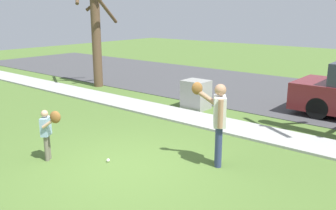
{
  "coord_description": "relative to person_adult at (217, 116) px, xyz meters",
  "views": [
    {
      "loc": [
        4.96,
        -4.76,
        3.08
      ],
      "look_at": [
        -0.13,
        1.42,
        1.0
      ],
      "focal_mm": 39.01,
      "sensor_mm": 36.0,
      "label": 1
    }
  ],
  "objects": [
    {
      "name": "sidewalk_strip",
      "position": [
        -1.3,
        2.36,
        -1.01
      ],
      "size": [
        36.0,
        1.2,
        0.06
      ],
      "primitive_type": "cube",
      "color": "#A3A39E",
      "rests_on": "ground"
    },
    {
      "name": "street_tree_far",
      "position": [
        -8.13,
        3.74,
        1.49
      ],
      "size": [
        1.84,
        1.88,
        4.75
      ],
      "color": "brown",
      "rests_on": "ground"
    },
    {
      "name": "utility_cabinet",
      "position": [
        -2.9,
        3.39,
        -0.58
      ],
      "size": [
        0.79,
        0.67,
        0.93
      ],
      "primitive_type": "cube",
      "color": "gray",
      "rests_on": "ground"
    },
    {
      "name": "person_child",
      "position": [
        -2.81,
        -2.03,
        -0.32
      ],
      "size": [
        0.6,
        0.33,
        1.13
      ],
      "rotation": [
        0.0,
        0.0,
        0.61
      ],
      "color": "#6B6656",
      "rests_on": "ground"
    },
    {
      "name": "road_surface",
      "position": [
        -1.3,
        7.36,
        -1.03
      ],
      "size": [
        36.0,
        6.8,
        0.02
      ],
      "primitive_type": "cube",
      "color": "#424244",
      "rests_on": "ground"
    },
    {
      "name": "ground_plane",
      "position": [
        -1.3,
        2.26,
        -1.04
      ],
      "size": [
        48.0,
        48.0,
        0.0
      ],
      "primitive_type": "plane",
      "color": "#4C6B2D"
    },
    {
      "name": "baseball",
      "position": [
        -1.82,
        -1.31,
        -1.01
      ],
      "size": [
        0.07,
        0.07,
        0.07
      ],
      "primitive_type": "sphere",
      "color": "white",
      "rests_on": "ground"
    },
    {
      "name": "person_adult",
      "position": [
        0.0,
        0.0,
        0.0
      ],
      "size": [
        0.86,
        0.51,
        1.7
      ],
      "rotation": [
        0.0,
        0.0,
        -2.53
      ],
      "color": "navy",
      "rests_on": "ground"
    }
  ]
}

